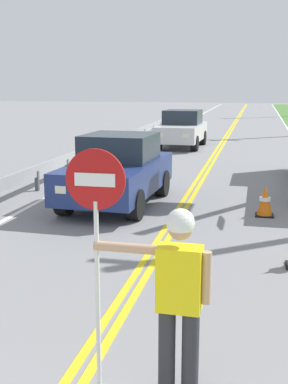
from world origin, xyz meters
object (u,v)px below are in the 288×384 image
object	(u,v)px
oncoming_sedan_nearest	(118,171)
traffic_cone_mid	(265,201)
flagger_worker	(178,292)
oncoming_sedan_second	(182,129)
stop_sign_paddle	(96,216)

from	to	relation	value
oncoming_sedan_nearest	traffic_cone_mid	size ratio (longest dim) A/B	5.98
flagger_worker	oncoming_sedan_second	world-z (taller)	flagger_worker
traffic_cone_mid	oncoming_sedan_second	bearing A→B (deg)	106.70
stop_sign_paddle	oncoming_sedan_second	xyz separation A→B (m)	(-2.01, 19.27, -0.88)
stop_sign_paddle	oncoming_sedan_second	size ratio (longest dim) A/B	0.56
oncoming_sedan_nearest	flagger_worker	bearing A→B (deg)	-70.70
stop_sign_paddle	oncoming_sedan_nearest	world-z (taller)	stop_sign_paddle
oncoming_sedan_nearest	oncoming_sedan_second	size ratio (longest dim) A/B	1.01
oncoming_sedan_nearest	traffic_cone_mid	distance (m)	3.56
stop_sign_paddle	traffic_cone_mid	world-z (taller)	stop_sign_paddle
flagger_worker	oncoming_sedan_second	bearing A→B (deg)	98.20
flagger_worker	stop_sign_paddle	size ratio (longest dim) A/B	0.78
stop_sign_paddle	oncoming_sedan_nearest	bearing A→B (deg)	103.94
traffic_cone_mid	oncoming_sedan_nearest	bearing A→B (deg)	173.54
flagger_worker	oncoming_sedan_nearest	world-z (taller)	flagger_worker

